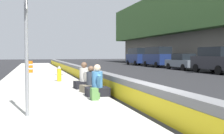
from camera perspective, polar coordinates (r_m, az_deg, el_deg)
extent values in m
plane|color=#232326|center=(7.39, 8.41, -10.35)|extent=(160.00, 160.00, 0.00)
cube|color=#B5B2A8|center=(6.73, -12.93, -11.10)|extent=(80.00, 4.40, 0.14)
cube|color=slate|center=(7.31, 8.43, -7.10)|extent=(76.00, 0.44, 0.85)
cube|color=gold|center=(7.22, 6.79, -7.55)|extent=(74.48, 0.01, 0.54)
cylinder|color=gray|center=(6.90, -17.83, 4.85)|extent=(0.09, 0.09, 3.60)
cube|color=white|center=(7.01, -17.79, 13.04)|extent=(0.44, 0.02, 0.36)
cube|color=black|center=(7.01, -17.67, 13.04)|extent=(0.30, 0.01, 0.10)
cylinder|color=gold|center=(15.26, -11.22, -1.67)|extent=(0.24, 0.24, 0.72)
cone|color=gray|center=(15.24, -11.24, -0.02)|extent=(0.26, 0.26, 0.16)
cylinder|color=gray|center=(15.28, -10.59, -1.53)|extent=(0.10, 0.12, 0.10)
cylinder|color=gray|center=(15.25, -11.86, -1.55)|extent=(0.10, 0.12, 0.10)
cube|color=black|center=(9.87, -3.17, -5.25)|extent=(0.72, 0.84, 0.31)
cylinder|color=#427FB7|center=(9.81, -3.18, -2.66)|extent=(0.40, 0.40, 0.59)
sphere|color=beige|center=(9.78, -3.18, -0.19)|extent=(0.26, 0.26, 0.26)
cylinder|color=#427FB7|center=(10.03, -3.44, -2.87)|extent=(0.30, 0.14, 0.52)
cylinder|color=#427FB7|center=(9.61, -2.90, -3.13)|extent=(0.30, 0.14, 0.52)
cube|color=#706651|center=(10.82, -4.51, -4.61)|extent=(0.80, 0.88, 0.28)
cylinder|color=#333842|center=(10.78, -4.52, -2.45)|extent=(0.36, 0.36, 0.54)
sphere|color=brown|center=(10.75, -4.52, -0.40)|extent=(0.24, 0.24, 0.24)
cylinder|color=#333842|center=(10.96, -4.96, -2.64)|extent=(0.30, 0.18, 0.47)
cylinder|color=#333842|center=(10.60, -4.06, -2.83)|extent=(0.30, 0.18, 0.47)
cube|color=black|center=(12.04, -5.98, -3.79)|extent=(0.77, 0.89, 0.32)
cylinder|color=beige|center=(12.00, -5.99, -1.62)|extent=(0.40, 0.40, 0.60)
sphere|color=brown|center=(11.97, -6.00, 0.43)|extent=(0.26, 0.26, 0.26)
cylinder|color=beige|center=(12.22, -6.25, -1.82)|extent=(0.31, 0.16, 0.52)
cylinder|color=beige|center=(11.79, -5.72, -1.99)|extent=(0.31, 0.16, 0.52)
cube|color=#4C7A3D|center=(8.97, -3.82, -5.78)|extent=(0.32, 0.22, 0.40)
cube|color=#4C7A3D|center=(9.01, -2.95, -6.12)|extent=(0.22, 0.06, 0.20)
cylinder|color=orange|center=(22.96, -17.23, 0.03)|extent=(0.52, 0.52, 0.95)
cylinder|color=white|center=(22.95, -17.24, 0.50)|extent=(0.54, 0.54, 0.10)
cylinder|color=white|center=(22.97, -17.23, -0.33)|extent=(0.54, 0.54, 0.10)
cube|color=#28282D|center=(24.67, 21.31, 0.88)|extent=(4.80, 1.93, 1.10)
cube|color=black|center=(24.58, 21.49, 3.08)|extent=(3.10, 1.73, 0.80)
cylinder|color=black|center=(25.39, 17.51, -0.25)|extent=(0.76, 0.22, 0.76)
cylinder|color=black|center=(26.47, 20.82, -0.19)|extent=(0.76, 0.22, 0.76)
cylinder|color=black|center=(22.92, 21.83, -0.64)|extent=(0.76, 0.22, 0.76)
cube|color=slate|center=(29.19, 14.88, 0.77)|extent=(4.53, 1.88, 0.72)
cube|color=black|center=(29.09, 15.00, 2.13)|extent=(2.23, 1.66, 0.66)
cylinder|color=black|center=(30.00, 12.00, 0.17)|extent=(0.66, 0.23, 0.66)
cylinder|color=black|center=(30.89, 14.79, 0.21)|extent=(0.66, 0.23, 0.66)
cylinder|color=black|center=(27.53, 14.96, -0.09)|extent=(0.66, 0.23, 0.66)
cylinder|color=black|center=(28.50, 17.89, -0.04)|extent=(0.66, 0.23, 0.66)
cube|color=navy|center=(34.44, 9.69, 1.66)|extent=(5.11, 1.99, 1.30)
cube|color=black|center=(34.34, 9.78, 3.49)|extent=(4.11, 1.78, 0.90)
cylinder|color=black|center=(35.54, 7.16, 0.66)|extent=(0.72, 0.22, 0.72)
cylinder|color=black|center=(36.33, 9.89, 0.69)|extent=(0.72, 0.22, 0.72)
cylinder|color=black|center=(32.58, 9.45, 0.45)|extent=(0.72, 0.22, 0.72)
cylinder|color=black|center=(33.44, 12.36, 0.48)|extent=(0.72, 0.22, 0.72)
cube|color=navy|center=(40.30, 5.46, 1.85)|extent=(5.14, 2.06, 1.30)
cube|color=black|center=(40.20, 5.52, 3.41)|extent=(4.13, 1.84, 0.90)
cylinder|color=black|center=(41.53, 3.44, 0.98)|extent=(0.72, 0.23, 0.72)
cylinder|color=black|center=(42.17, 5.86, 1.00)|extent=(0.72, 0.23, 0.72)
cylinder|color=black|center=(38.45, 5.01, 0.83)|extent=(0.72, 0.23, 0.72)
cylinder|color=black|center=(39.15, 7.59, 0.85)|extent=(0.72, 0.23, 0.72)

